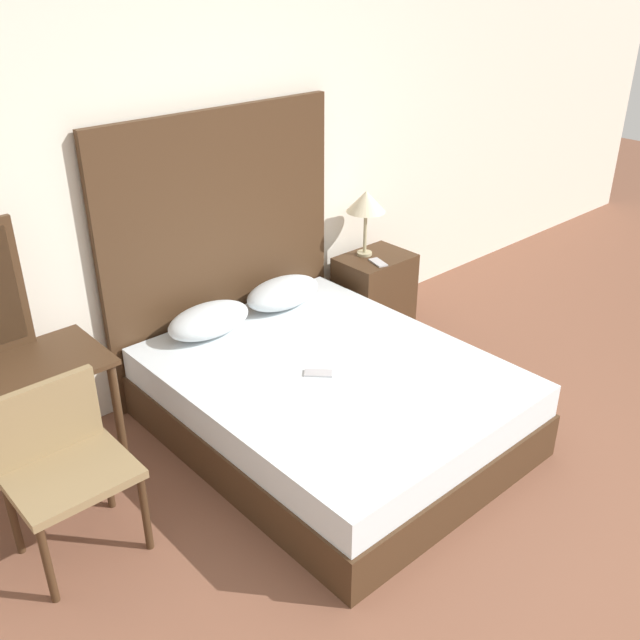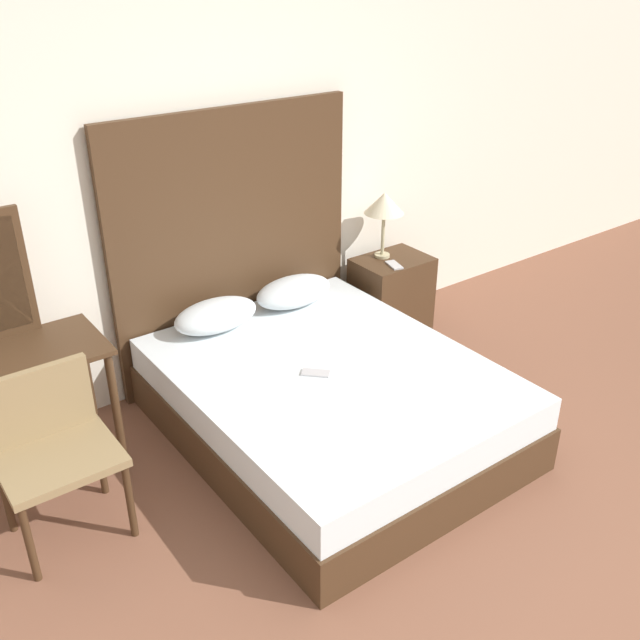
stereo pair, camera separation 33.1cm
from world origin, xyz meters
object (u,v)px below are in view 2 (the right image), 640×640
Objects in this scene: bed at (330,401)px; chair at (52,442)px; phone_on_bed at (316,373)px; table_lamp at (384,205)px; vanity_desk at (11,381)px; nightstand at (391,295)px; phone_on_nightstand at (394,265)px.

chair is (-1.45, 0.18, 0.26)m from bed.
table_lamp reaches higher than phone_on_bed.
bed is at bearing -142.53° from table_lamp.
bed is at bearing 3.85° from phone_on_bed.
vanity_desk is at bearing 157.30° from bed.
vanity_desk reaches higher than nightstand.
phone_on_nightstand reaches higher than nightstand.
table_lamp is 2.83× the size of phone_on_nightstand.
bed is 2.08× the size of vanity_desk.
vanity_desk is at bearing 94.40° from chair.
nightstand is 0.69× the size of chair.
table_lamp reaches higher than vanity_desk.
nightstand is 0.66m from table_lamp.
phone_on_nightstand is 0.20× the size of chair.
phone_on_nightstand is at bearing 10.85° from chair.
nightstand reaches higher than bed.
chair is at bearing -169.15° from phone_on_nightstand.
phone_on_nightstand is (1.14, 0.66, 0.11)m from phone_on_bed.
phone_on_nightstand is (-0.07, -0.09, 0.28)m from nightstand.
bed is 1.27m from phone_on_nightstand.
phone_on_bed is at bearing -7.77° from chair.
phone_on_bed is 1.44m from nightstand.
phone_on_nightstand is at bearing 0.72° from vanity_desk.
chair reaches higher than nightstand.
nightstand is 0.31m from phone_on_nightstand.
nightstand is (1.21, 0.75, -0.17)m from phone_on_bed.
table_lamp is (1.18, 0.83, 0.49)m from phone_on_bed.
table_lamp is 0.57× the size of chair.
table_lamp reaches higher than bed.
bed is 12.32× the size of phone_on_bed.
nightstand is at bearing 31.90° from phone_on_bed.
chair is at bearing 173.06° from bed.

